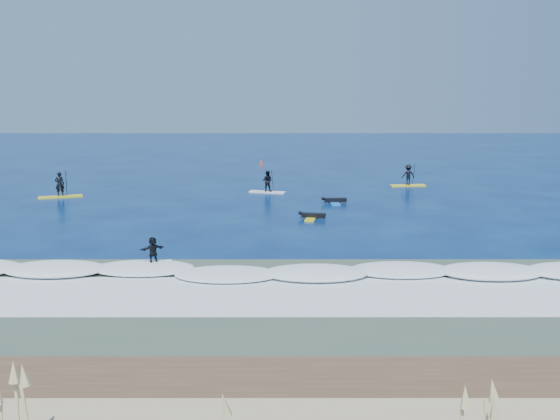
{
  "coord_description": "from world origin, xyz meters",
  "views": [
    {
      "loc": [
        -0.63,
        -37.48,
        8.43
      ],
      "look_at": [
        -0.6,
        2.24,
        0.6
      ],
      "focal_mm": 40.0,
      "sensor_mm": 36.0,
      "label": 1
    }
  ],
  "objects_px": {
    "sup_paddler_left": "(60,188)",
    "sup_paddler_center": "(267,183)",
    "prone_paddler_near": "(312,216)",
    "wave_surfer": "(153,252)",
    "marker_buoy": "(261,164)",
    "prone_paddler_far": "(334,201)",
    "sup_paddler_right": "(408,176)"
  },
  "relations": [
    {
      "from": "sup_paddler_center",
      "to": "prone_paddler_near",
      "type": "bearing_deg",
      "value": -57.32
    },
    {
      "from": "sup_paddler_right",
      "to": "prone_paddler_near",
      "type": "bearing_deg",
      "value": -129.98
    },
    {
      "from": "sup_paddler_left",
      "to": "wave_surfer",
      "type": "bearing_deg",
      "value": -80.24
    },
    {
      "from": "sup_paddler_right",
      "to": "marker_buoy",
      "type": "bearing_deg",
      "value": 126.73
    },
    {
      "from": "sup_paddler_right",
      "to": "wave_surfer",
      "type": "distance_m",
      "value": 30.44
    },
    {
      "from": "sup_paddler_center",
      "to": "prone_paddler_far",
      "type": "distance_m",
      "value": 6.92
    },
    {
      "from": "sup_paddler_center",
      "to": "marker_buoy",
      "type": "xyz_separation_m",
      "value": [
        -0.99,
        17.42,
        -0.5
      ]
    },
    {
      "from": "sup_paddler_left",
      "to": "prone_paddler_far",
      "type": "xyz_separation_m",
      "value": [
        21.17,
        -2.48,
        -0.55
      ]
    },
    {
      "from": "sup_paddler_left",
      "to": "marker_buoy",
      "type": "relative_size",
      "value": 5.29
    },
    {
      "from": "sup_paddler_left",
      "to": "marker_buoy",
      "type": "distance_m",
      "value": 24.79
    },
    {
      "from": "sup_paddler_left",
      "to": "sup_paddler_right",
      "type": "bearing_deg",
      "value": -8.66
    },
    {
      "from": "sup_paddler_left",
      "to": "prone_paddler_near",
      "type": "xyz_separation_m",
      "value": [
        19.24,
        -8.04,
        -0.56
      ]
    },
    {
      "from": "prone_paddler_near",
      "to": "prone_paddler_far",
      "type": "xyz_separation_m",
      "value": [
        1.92,
        5.56,
        0.01
      ]
    },
    {
      "from": "sup_paddler_right",
      "to": "prone_paddler_far",
      "type": "bearing_deg",
      "value": -137.71
    },
    {
      "from": "prone_paddler_near",
      "to": "wave_surfer",
      "type": "relative_size",
      "value": 1.24
    },
    {
      "from": "prone_paddler_far",
      "to": "marker_buoy",
      "type": "xyz_separation_m",
      "value": [
        -6.03,
        22.12,
        0.11
      ]
    },
    {
      "from": "sup_paddler_right",
      "to": "prone_paddler_near",
      "type": "relative_size",
      "value": 1.33
    },
    {
      "from": "sup_paddler_left",
      "to": "sup_paddler_center",
      "type": "height_order",
      "value": "sup_paddler_left"
    },
    {
      "from": "prone_paddler_far",
      "to": "prone_paddler_near",
      "type": "bearing_deg",
      "value": 157.18
    },
    {
      "from": "sup_paddler_right",
      "to": "prone_paddler_far",
      "type": "distance_m",
      "value": 10.85
    },
    {
      "from": "sup_paddler_center",
      "to": "wave_surfer",
      "type": "height_order",
      "value": "sup_paddler_center"
    },
    {
      "from": "sup_paddler_center",
      "to": "prone_paddler_far",
      "type": "xyz_separation_m",
      "value": [
        5.04,
        -4.7,
        -0.61
      ]
    },
    {
      "from": "sup_paddler_right",
      "to": "prone_paddler_far",
      "type": "xyz_separation_m",
      "value": [
        -7.12,
        -8.16,
        -0.67
      ]
    },
    {
      "from": "sup_paddler_left",
      "to": "sup_paddler_center",
      "type": "distance_m",
      "value": 16.27
    },
    {
      "from": "prone_paddler_near",
      "to": "marker_buoy",
      "type": "height_order",
      "value": "marker_buoy"
    },
    {
      "from": "sup_paddler_center",
      "to": "wave_surfer",
      "type": "distance_m",
      "value": 22.25
    },
    {
      "from": "marker_buoy",
      "to": "prone_paddler_far",
      "type": "bearing_deg",
      "value": -74.74
    },
    {
      "from": "sup_paddler_center",
      "to": "wave_surfer",
      "type": "relative_size",
      "value": 1.61
    },
    {
      "from": "prone_paddler_far",
      "to": "sup_paddler_center",
      "type": "bearing_deg",
      "value": 43.31
    },
    {
      "from": "sup_paddler_center",
      "to": "prone_paddler_far",
      "type": "relative_size",
      "value": 1.28
    },
    {
      "from": "sup_paddler_center",
      "to": "wave_surfer",
      "type": "bearing_deg",
      "value": -87.19
    },
    {
      "from": "sup_paddler_left",
      "to": "prone_paddler_near",
      "type": "bearing_deg",
      "value": -42.69
    }
  ]
}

